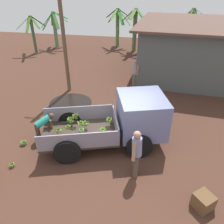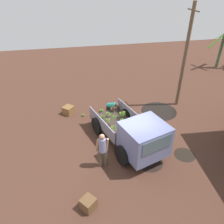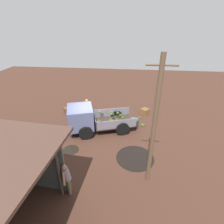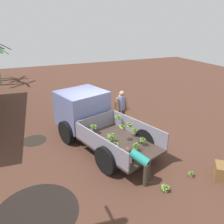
# 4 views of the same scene
# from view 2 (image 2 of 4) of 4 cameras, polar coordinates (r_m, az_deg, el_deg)

# --- Properties ---
(ground) EXTENTS (36.00, 36.00, 0.00)m
(ground) POSITION_cam_2_polar(r_m,az_deg,el_deg) (10.79, 3.82, -9.54)
(ground) COLOR #4C2E22
(mud_patch_0) EXTENTS (1.21, 1.21, 0.01)m
(mud_patch_0) POSITION_cam_2_polar(r_m,az_deg,el_deg) (10.26, 9.74, -12.80)
(mud_patch_0) COLOR #2B221D
(mud_patch_0) RESTS_ON ground
(mud_patch_1) EXTENTS (2.18, 2.18, 0.01)m
(mud_patch_1) POSITION_cam_2_polar(r_m,az_deg,el_deg) (13.83, 12.12, 0.27)
(mud_patch_1) COLOR black
(mud_patch_1) RESTS_ON ground
(mud_patch_2) EXTENTS (0.99, 0.99, 0.01)m
(mud_patch_2) POSITION_cam_2_polar(r_m,az_deg,el_deg) (11.00, 18.43, -10.55)
(mud_patch_2) COLOR black
(mud_patch_2) RESTS_ON ground
(cargo_truck) EXTENTS (4.87, 3.11, 1.90)m
(cargo_truck) POSITION_cam_2_polar(r_m,az_deg,el_deg) (9.95, 6.76, -6.26)
(cargo_truck) COLOR #3A2E26
(cargo_truck) RESTS_ON ground
(utility_pole) EXTENTS (1.14, 0.20, 6.06)m
(utility_pole) POSITION_cam_2_polar(r_m,az_deg,el_deg) (13.65, 18.47, 13.29)
(utility_pole) COLOR brown
(utility_pole) RESTS_ON ground
(banana_palm_6) EXTENTS (1.76, 2.87, 2.97)m
(banana_palm_6) POSITION_cam_2_polar(r_m,az_deg,el_deg) (21.87, 26.52, 14.41)
(banana_palm_6) COLOR #455D3D
(banana_palm_6) RESTS_ON ground
(person_foreground_visitor) EXTENTS (0.34, 0.61, 1.71)m
(person_foreground_visitor) POSITION_cam_2_polar(r_m,az_deg,el_deg) (9.36, -2.52, -9.60)
(person_foreground_visitor) COLOR brown
(person_foreground_visitor) RESTS_ON ground
(person_worker_loading) EXTENTS (0.75, 0.84, 1.09)m
(person_worker_loading) POSITION_cam_2_polar(r_m,az_deg,el_deg) (12.60, -0.13, 1.24)
(person_worker_loading) COLOR #3A3228
(person_worker_loading) RESTS_ON ground
(banana_bunch_on_ground_0) EXTENTS (0.21, 0.22, 0.17)m
(banana_bunch_on_ground_0) POSITION_cam_2_polar(r_m,az_deg,el_deg) (13.12, -7.49, -0.66)
(banana_bunch_on_ground_0) COLOR brown
(banana_bunch_on_ground_0) RESTS_ON ground
(banana_bunch_on_ground_1) EXTENTS (0.26, 0.26, 0.20)m
(banana_bunch_on_ground_1) POSITION_cam_2_polar(r_m,az_deg,el_deg) (13.39, -2.77, 0.42)
(banana_bunch_on_ground_1) COLOR brown
(banana_bunch_on_ground_1) RESTS_ON ground
(wooden_crate_0) EXTENTS (0.78, 0.78, 0.48)m
(wooden_crate_0) POSITION_cam_2_polar(r_m,az_deg,el_deg) (13.43, -11.34, 0.51)
(wooden_crate_0) COLOR brown
(wooden_crate_0) RESTS_ON ground
(wooden_crate_1) EXTENTS (0.68, 0.68, 0.46)m
(wooden_crate_1) POSITION_cam_2_polar(r_m,az_deg,el_deg) (8.54, -6.21, -22.72)
(wooden_crate_1) COLOR brown
(wooden_crate_1) RESTS_ON ground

